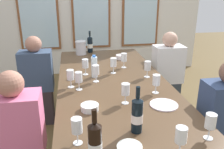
{
  "coord_description": "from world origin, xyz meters",
  "views": [
    {
      "loc": [
        -0.39,
        -2.26,
        1.66
      ],
      "look_at": [
        0.0,
        0.06,
        0.79
      ],
      "focal_mm": 38.96,
      "sensor_mm": 36.0,
      "label": 1
    }
  ],
  "objects_px": {
    "dining_table": "(113,87)",
    "seated_person_3": "(167,76)",
    "water_bottle": "(94,67)",
    "wine_glass_2": "(125,90)",
    "wine_glass_11": "(85,64)",
    "wine_glass_10": "(79,78)",
    "wine_glass_5": "(147,67)",
    "wine_glass_0": "(77,126)",
    "tasting_bowl_2": "(130,149)",
    "wine_glass_4": "(124,58)",
    "wine_glass_7": "(113,63)",
    "seated_person_1": "(222,126)",
    "wine_bottle_2": "(95,143)",
    "wine_glass_6": "(211,122)",
    "metal_pitcher": "(81,48)",
    "wine_glass_1": "(96,71)",
    "seated_person_0": "(19,143)",
    "wine_bottle_1": "(137,115)",
    "wine_glass_9": "(156,80)",
    "white_plate_0": "(164,105)",
    "wine_glass_3": "(181,136)",
    "wine_bottle_0": "(90,44)",
    "seated_person_2": "(38,83)",
    "tasting_bowl_0": "(90,107)",
    "wine_glass_8": "(70,75)",
    "tasting_bowl_1": "(121,57)"
  },
  "relations": [
    {
      "from": "dining_table",
      "to": "seated_person_3",
      "type": "height_order",
      "value": "seated_person_3"
    },
    {
      "from": "water_bottle",
      "to": "wine_glass_2",
      "type": "xyz_separation_m",
      "value": [
        0.19,
        -0.65,
        0.01
      ]
    },
    {
      "from": "dining_table",
      "to": "wine_glass_11",
      "type": "xyz_separation_m",
      "value": [
        -0.26,
        0.24,
        0.18
      ]
    },
    {
      "from": "dining_table",
      "to": "wine_glass_10",
      "type": "bearing_deg",
      "value": -155.48
    },
    {
      "from": "wine_glass_5",
      "to": "wine_glass_0",
      "type": "bearing_deg",
      "value": -126.54
    },
    {
      "from": "dining_table",
      "to": "tasting_bowl_2",
      "type": "xyz_separation_m",
      "value": [
        -0.1,
        -1.12,
        0.08
      ]
    },
    {
      "from": "wine_glass_4",
      "to": "wine_glass_11",
      "type": "bearing_deg",
      "value": -160.29
    },
    {
      "from": "wine_glass_7",
      "to": "seated_person_1",
      "type": "height_order",
      "value": "seated_person_1"
    },
    {
      "from": "wine_bottle_2",
      "to": "wine_glass_0",
      "type": "bearing_deg",
      "value": 115.26
    },
    {
      "from": "dining_table",
      "to": "wine_glass_4",
      "type": "xyz_separation_m",
      "value": [
        0.2,
        0.4,
        0.18
      ]
    },
    {
      "from": "wine_glass_10",
      "to": "wine_glass_2",
      "type": "bearing_deg",
      "value": -43.19
    },
    {
      "from": "wine_glass_0",
      "to": "wine_glass_6",
      "type": "relative_size",
      "value": 1.0
    },
    {
      "from": "water_bottle",
      "to": "wine_glass_4",
      "type": "distance_m",
      "value": 0.45
    },
    {
      "from": "tasting_bowl_2",
      "to": "wine_glass_2",
      "type": "bearing_deg",
      "value": 79.69
    },
    {
      "from": "metal_pitcher",
      "to": "wine_glass_0",
      "type": "relative_size",
      "value": 1.09
    },
    {
      "from": "wine_glass_1",
      "to": "seated_person_0",
      "type": "xyz_separation_m",
      "value": [
        -0.66,
        -0.62,
        -0.33
      ]
    },
    {
      "from": "wine_bottle_1",
      "to": "tasting_bowl_2",
      "type": "height_order",
      "value": "wine_bottle_1"
    },
    {
      "from": "wine_glass_5",
      "to": "wine_glass_9",
      "type": "height_order",
      "value": "same"
    },
    {
      "from": "white_plate_0",
      "to": "wine_glass_6",
      "type": "height_order",
      "value": "wine_glass_6"
    },
    {
      "from": "wine_glass_3",
      "to": "wine_glass_10",
      "type": "height_order",
      "value": "same"
    },
    {
      "from": "wine_glass_10",
      "to": "wine_glass_11",
      "type": "height_order",
      "value": "same"
    },
    {
      "from": "wine_glass_6",
      "to": "white_plate_0",
      "type": "bearing_deg",
      "value": 103.31
    },
    {
      "from": "wine_bottle_1",
      "to": "wine_glass_1",
      "type": "height_order",
      "value": "wine_bottle_1"
    },
    {
      "from": "wine_bottle_0",
      "to": "wine_bottle_1",
      "type": "bearing_deg",
      "value": -86.38
    },
    {
      "from": "wine_glass_5",
      "to": "seated_person_3",
      "type": "height_order",
      "value": "seated_person_3"
    },
    {
      "from": "wine_glass_9",
      "to": "seated_person_0",
      "type": "height_order",
      "value": "seated_person_0"
    },
    {
      "from": "wine_glass_3",
      "to": "seated_person_2",
      "type": "height_order",
      "value": "seated_person_2"
    },
    {
      "from": "wine_glass_5",
      "to": "seated_person_0",
      "type": "distance_m",
      "value": 1.41
    },
    {
      "from": "tasting_bowl_2",
      "to": "wine_glass_7",
      "type": "bearing_deg",
      "value": 84.0
    },
    {
      "from": "wine_bottle_0",
      "to": "wine_glass_7",
      "type": "xyz_separation_m",
      "value": [
        0.18,
        -0.93,
        0.0
      ]
    },
    {
      "from": "dining_table",
      "to": "water_bottle",
      "type": "relative_size",
      "value": 10.4
    },
    {
      "from": "wine_glass_10",
      "to": "seated_person_2",
      "type": "relative_size",
      "value": 0.16
    },
    {
      "from": "metal_pitcher",
      "to": "tasting_bowl_0",
      "type": "distance_m",
      "value": 1.64
    },
    {
      "from": "seated_person_2",
      "to": "wine_bottle_0",
      "type": "bearing_deg",
      "value": 38.58
    },
    {
      "from": "tasting_bowl_2",
      "to": "wine_glass_7",
      "type": "relative_size",
      "value": 0.86
    },
    {
      "from": "white_plate_0",
      "to": "wine_glass_3",
      "type": "relative_size",
      "value": 1.31
    },
    {
      "from": "wine_glass_5",
      "to": "seated_person_1",
      "type": "xyz_separation_m",
      "value": [
        0.45,
        -0.71,
        -0.33
      ]
    },
    {
      "from": "wine_glass_7",
      "to": "white_plate_0",
      "type": "bearing_deg",
      "value": -71.72
    },
    {
      "from": "wine_glass_8",
      "to": "seated_person_0",
      "type": "bearing_deg",
      "value": -127.96
    },
    {
      "from": "tasting_bowl_0",
      "to": "wine_bottle_2",
      "type": "bearing_deg",
      "value": -91.74
    },
    {
      "from": "white_plate_0",
      "to": "wine_glass_3",
      "type": "bearing_deg",
      "value": -102.67
    },
    {
      "from": "metal_pitcher",
      "to": "seated_person_1",
      "type": "xyz_separation_m",
      "value": [
        1.1,
        -1.73,
        -0.31
      ]
    },
    {
      "from": "wine_bottle_1",
      "to": "seated_person_1",
      "type": "height_order",
      "value": "seated_person_1"
    },
    {
      "from": "wine_glass_1",
      "to": "wine_glass_6",
      "type": "height_order",
      "value": "same"
    },
    {
      "from": "wine_glass_4",
      "to": "tasting_bowl_1",
      "type": "bearing_deg",
      "value": 84.1
    },
    {
      "from": "dining_table",
      "to": "wine_bottle_0",
      "type": "relative_size",
      "value": 8.08
    },
    {
      "from": "water_bottle",
      "to": "wine_glass_2",
      "type": "height_order",
      "value": "water_bottle"
    },
    {
      "from": "tasting_bowl_0",
      "to": "wine_glass_11",
      "type": "bearing_deg",
      "value": 88.5
    },
    {
      "from": "wine_glass_0",
      "to": "wine_glass_8",
      "type": "bearing_deg",
      "value": 91.97
    },
    {
      "from": "wine_glass_11",
      "to": "seated_person_0",
      "type": "height_order",
      "value": "seated_person_0"
    }
  ]
}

